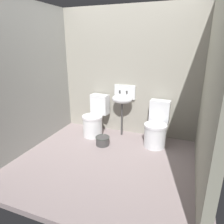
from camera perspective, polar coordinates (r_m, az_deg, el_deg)
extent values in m
cube|color=gray|center=(3.40, -1.75, -13.36)|extent=(3.10, 2.67, 0.08)
cube|color=gray|center=(4.03, 4.64, 10.74)|extent=(3.10, 0.10, 2.42)
cube|color=gray|center=(3.77, -21.59, 8.95)|extent=(0.10, 2.47, 2.42)
cube|color=gray|center=(2.82, 26.20, 5.41)|extent=(0.10, 2.47, 2.42)
cylinder|color=white|center=(4.07, -5.44, -4.15)|extent=(0.42, 0.42, 0.38)
cylinder|color=silver|center=(3.99, -5.54, -1.37)|extent=(0.44, 0.44, 0.04)
cube|color=white|center=(4.18, -3.42, 2.21)|extent=(0.38, 0.22, 0.40)
cylinder|color=silver|center=(3.73, 11.88, -6.71)|extent=(0.40, 0.40, 0.38)
cylinder|color=silver|center=(3.64, 12.10, -3.72)|extent=(0.42, 0.42, 0.04)
cube|color=silver|center=(3.86, 13.21, 0.33)|extent=(0.37, 0.20, 0.40)
cylinder|color=#413F3F|center=(4.04, 2.75, -2.08)|extent=(0.04, 0.04, 0.66)
ellipsoid|color=white|center=(3.91, 2.85, 3.67)|extent=(0.40, 0.32, 0.18)
cube|color=white|center=(4.04, 3.61, 5.61)|extent=(0.42, 0.04, 0.28)
cylinder|color=#413F3F|center=(3.96, 2.18, 5.65)|extent=(0.04, 0.04, 0.06)
cylinder|color=#413F3F|center=(3.92, 4.13, 5.48)|extent=(0.04, 0.04, 0.06)
cylinder|color=#413F3F|center=(3.74, -2.65, -8.12)|extent=(0.24, 0.24, 0.15)
torus|color=#3A4139|center=(3.71, -2.67, -7.06)|extent=(0.26, 0.26, 0.02)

